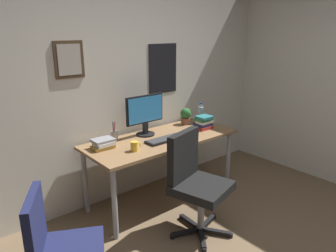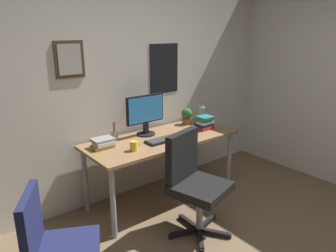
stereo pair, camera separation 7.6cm
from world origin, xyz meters
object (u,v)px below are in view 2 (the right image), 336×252
object	(u,v)px
side_chair	(54,245)
computer_mouse	(189,134)
monitor	(145,113)
office_chair	(193,179)
water_bottle	(202,115)
potted_plant	(187,116)
keyboard	(165,139)
pen_cup	(115,135)
coffee_mug_near	(134,146)
book_stack_right	(204,123)
book_stack_left	(103,143)

from	to	relation	value
side_chair	computer_mouse	distance (m)	1.82
monitor	office_chair	bearing A→B (deg)	-94.30
office_chair	water_bottle	world-z (taller)	water_bottle
potted_plant	keyboard	bearing A→B (deg)	-151.90
computer_mouse	keyboard	bearing A→B (deg)	175.27
water_bottle	pen_cup	distance (m)	1.14
office_chair	potted_plant	world-z (taller)	office_chair
office_chair	computer_mouse	distance (m)	0.69
pen_cup	coffee_mug_near	bearing A→B (deg)	-91.99
coffee_mug_near	book_stack_right	distance (m)	1.01
side_chair	office_chair	bearing A→B (deg)	4.02
monitor	potted_plant	bearing A→B (deg)	1.90
computer_mouse	pen_cup	bearing A→B (deg)	151.74
side_chair	pen_cup	bearing A→B (deg)	44.24
office_chair	book_stack_right	world-z (taller)	office_chair
office_chair	side_chair	xyz separation A→B (m)	(-1.29, -0.09, -0.03)
computer_mouse	office_chair	bearing A→B (deg)	-128.28
keyboard	office_chair	bearing A→B (deg)	-101.33
water_bottle	side_chair	bearing A→B (deg)	-158.25
computer_mouse	potted_plant	distance (m)	0.43
monitor	computer_mouse	size ratio (longest dim) A/B	4.18
potted_plant	monitor	bearing A→B (deg)	-178.10
keyboard	water_bottle	bearing A→B (deg)	16.53
office_chair	coffee_mug_near	distance (m)	0.63
office_chair	keyboard	size ratio (longest dim) A/B	2.21
office_chair	keyboard	bearing A→B (deg)	78.67
book_stack_right	book_stack_left	bearing A→B (deg)	171.82
computer_mouse	pen_cup	world-z (taller)	pen_cup
office_chair	monitor	distance (m)	0.93
side_chair	potted_plant	bearing A→B (deg)	25.46
keyboard	computer_mouse	distance (m)	0.30
book_stack_left	potted_plant	bearing A→B (deg)	4.64
coffee_mug_near	potted_plant	bearing A→B (deg)	19.45
computer_mouse	coffee_mug_near	bearing A→B (deg)	-178.72
keyboard	book_stack_right	distance (m)	0.60
water_bottle	coffee_mug_near	bearing A→B (deg)	-167.21
side_chair	computer_mouse	world-z (taller)	side_chair
pen_cup	book_stack_right	xyz separation A→B (m)	(0.99, -0.31, 0.02)
book_stack_right	keyboard	bearing A→B (deg)	-176.53
keyboard	side_chair	bearing A→B (deg)	-155.64
monitor	coffee_mug_near	size ratio (longest dim) A/B	4.13
monitor	keyboard	size ratio (longest dim) A/B	1.07
office_chair	side_chair	bearing A→B (deg)	-175.98
office_chair	book_stack_left	size ratio (longest dim) A/B	4.30
computer_mouse	water_bottle	world-z (taller)	water_bottle
computer_mouse	water_bottle	xyz separation A→B (m)	(0.44, 0.24, 0.09)
office_chair	book_stack_right	bearing A→B (deg)	39.31
water_bottle	coffee_mug_near	world-z (taller)	water_bottle
monitor	pen_cup	distance (m)	0.40
coffee_mug_near	potted_plant	size ratio (longest dim) A/B	0.57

